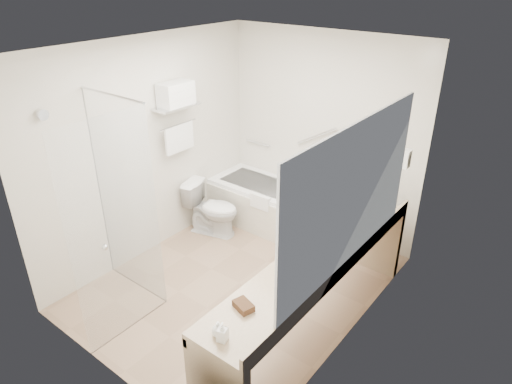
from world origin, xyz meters
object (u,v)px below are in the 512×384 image
Objects in this scene: toilet at (212,209)px; water_bottle_left at (340,220)px; vanity_counter at (316,278)px; amenity_basket at (243,306)px; bathtub at (270,205)px.

water_bottle_left is (1.88, -0.20, 0.60)m from toilet.
vanity_counter is 17.07× the size of amenity_basket.
water_bottle_left is (1.43, -0.83, 0.67)m from bathtub.
water_bottle_left reaches higher than toilet.
water_bottle_left is at bearing -29.95° from bathtub.
water_bottle_left is at bearing 99.24° from vanity_counter.
water_bottle_left is (0.01, 1.45, 0.07)m from amenity_basket.
amenity_basket reaches higher than toilet.
toilet is 2.55m from amenity_basket.
toilet is 3.43× the size of water_bottle_left.
toilet is at bearing 174.04° from water_bottle_left.
toilet is at bearing 138.69° from amenity_basket.
toilet is 4.38× the size of amenity_basket.
amenity_basket is at bearing -146.65° from toilet.
amenity_basket is (-0.10, -0.89, 0.24)m from vanity_counter.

